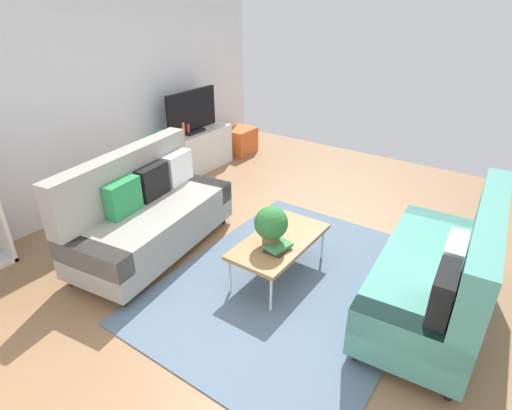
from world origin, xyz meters
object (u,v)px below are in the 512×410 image
object	(u,v)px
couch_beige	(148,213)
tv_console	(194,152)
storage_trunk	(241,141)
coffee_table	(280,242)
vase_1	(171,132)
vase_0	(162,136)
bottle_0	(183,129)
tv	(192,112)
bottle_1	(188,129)
table_book_0	(278,248)
potted_plant	(271,225)
couch_green	(440,273)

from	to	relation	value
couch_beige	tv_console	world-z (taller)	couch_beige
tv_console	storage_trunk	size ratio (longest dim) A/B	2.69
couch_beige	coffee_table	bearing A→B (deg)	97.89
vase_1	vase_0	bearing A→B (deg)	180.00
couch_beige	coffee_table	size ratio (longest dim) A/B	1.81
bottle_0	tv	bearing A→B (deg)	4.97
tv_console	bottle_1	xyz separation A→B (m)	(-0.13, -0.04, 0.41)
couch_beige	vase_0	bearing A→B (deg)	-146.78
couch_beige	tv_console	xyz separation A→B (m)	(1.96, 1.14, -0.13)
tv	table_book_0	xyz separation A→B (m)	(-1.72, -2.63, -0.52)
potted_plant	table_book_0	distance (m)	0.23
vase_1	couch_green	bearing A→B (deg)	-102.30
storage_trunk	couch_green	bearing A→B (deg)	-121.37
couch_beige	couch_green	size ratio (longest dim) A/B	1.02
tv	potted_plant	bearing A→B (deg)	-123.85
vase_0	potted_plant	bearing A→B (deg)	-113.27
couch_green	bottle_0	world-z (taller)	couch_green
tv	table_book_0	size ratio (longest dim) A/B	4.17
table_book_0	bottle_0	size ratio (longest dim) A/B	1.12
couch_green	vase_1	distance (m)	4.15
couch_beige	potted_plant	size ratio (longest dim) A/B	4.96
couch_green	tv	distance (m)	4.20
potted_plant	vase_1	bearing A→B (deg)	63.32
bottle_1	tv_console	bearing A→B (deg)	17.29
bottle_1	storage_trunk	bearing A→B (deg)	-2.80
couch_beige	table_book_0	xyz separation A→B (m)	(0.24, -1.50, -0.02)
couch_green	storage_trunk	world-z (taller)	couch_green
storage_trunk	bottle_0	bearing A→B (deg)	177.42
couch_beige	couch_green	world-z (taller)	same
potted_plant	storage_trunk	bearing A→B (deg)	41.25
bottle_1	vase_1	bearing A→B (deg)	161.08
tv_console	potted_plant	world-z (taller)	potted_plant
table_book_0	bottle_0	bearing A→B (deg)	60.23
bottle_1	tv	bearing A→B (deg)	8.85
couch_beige	tv	world-z (taller)	tv
potted_plant	vase_0	bearing A→B (deg)	66.73
tv_console	bottle_0	xyz separation A→B (m)	(-0.23, -0.04, 0.43)
coffee_table	tv_console	xyz separation A→B (m)	(1.56, 2.57, -0.07)
couch_green	vase_1	bearing A→B (deg)	73.42
coffee_table	bottle_0	xyz separation A→B (m)	(1.33, 2.53, 0.35)
couch_green	tv_console	bearing A→B (deg)	68.04
tv_console	vase_1	size ratio (longest dim) A/B	7.66
couch_green	potted_plant	size ratio (longest dim) A/B	4.86
coffee_table	couch_green	bearing A→B (deg)	-78.56
tv	vase_1	distance (m)	0.45
storage_trunk	vase_0	world-z (taller)	vase_0
tv_console	coffee_table	bearing A→B (deg)	-121.28
bottle_0	tv_console	bearing A→B (deg)	9.86
vase_1	bottle_0	world-z (taller)	bottle_0
potted_plant	bottle_1	world-z (taller)	potted_plant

